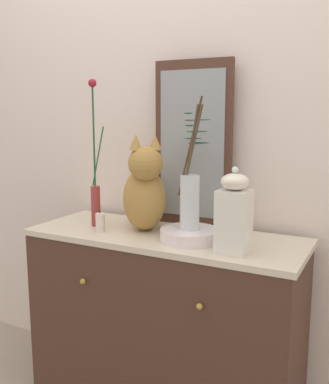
{
  "coord_description": "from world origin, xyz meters",
  "views": [
    {
      "loc": [
        0.83,
        -1.6,
        1.31
      ],
      "look_at": [
        0.0,
        0.0,
        0.99
      ],
      "focal_mm": 41.27,
      "sensor_mm": 36.0,
      "label": 1
    }
  ],
  "objects": [
    {
      "name": "wall_back",
      "position": [
        0.0,
        0.3,
        1.3
      ],
      "size": [
        4.4,
        0.08,
        2.6
      ],
      "primitive_type": "cube",
      "color": "silver",
      "rests_on": "ground_plane"
    },
    {
      "name": "sideboard",
      "position": [
        0.0,
        -0.0,
        0.41
      ],
      "size": [
        1.18,
        0.46,
        0.81
      ],
      "color": "#482D22",
      "rests_on": "ground_plane"
    },
    {
      "name": "mirror_leaning",
      "position": [
        0.04,
        0.2,
        1.18
      ],
      "size": [
        0.36,
        0.03,
        0.73
      ],
      "color": "#4A2E21",
      "rests_on": "sideboard"
    },
    {
      "name": "cat_sitting",
      "position": [
        -0.1,
        0.01,
        0.99
      ],
      "size": [
        0.32,
        0.39,
        0.42
      ],
      "color": "#A9813F",
      "rests_on": "sideboard"
    },
    {
      "name": "vase_slim_green",
      "position": [
        -0.34,
        -0.02,
        0.99
      ],
      "size": [
        0.08,
        0.04,
        0.65
      ],
      "color": "maroon",
      "rests_on": "sideboard"
    },
    {
      "name": "bowl_porcelain",
      "position": [
        0.13,
        -0.04,
        0.84
      ],
      "size": [
        0.24,
        0.24,
        0.05
      ],
      "primitive_type": "cylinder",
      "color": "white",
      "rests_on": "sideboard"
    },
    {
      "name": "vase_glass_clear",
      "position": [
        0.13,
        -0.03,
        1.0
      ],
      "size": [
        0.13,
        0.17,
        0.52
      ],
      "color": "silver",
      "rests_on": "bowl_porcelain"
    },
    {
      "name": "jar_lidded_porcelain",
      "position": [
        0.34,
        -0.11,
        0.95
      ],
      "size": [
        0.11,
        0.11,
        0.32
      ],
      "color": "white",
      "rests_on": "sideboard"
    },
    {
      "name": "candle_pillar",
      "position": [
        -0.26,
        -0.1,
        0.85
      ],
      "size": [
        0.04,
        0.04,
        0.09
      ],
      "color": "silver",
      "rests_on": "sideboard"
    }
  ]
}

